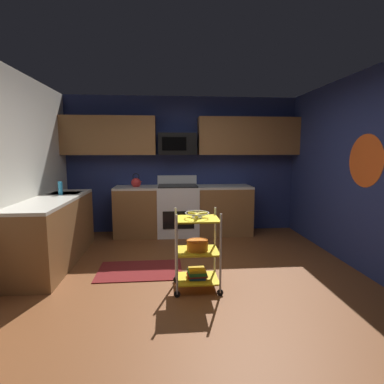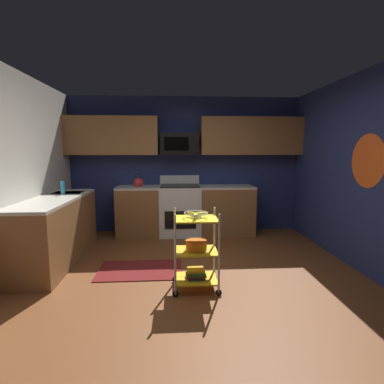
{
  "view_description": "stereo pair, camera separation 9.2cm",
  "coord_description": "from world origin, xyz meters",
  "px_view_note": "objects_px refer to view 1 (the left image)",
  "views": [
    {
      "loc": [
        -0.31,
        -3.51,
        1.58
      ],
      "look_at": [
        0.01,
        0.34,
        1.05
      ],
      "focal_mm": 28.38,
      "sensor_mm": 36.0,
      "label": 1
    },
    {
      "loc": [
        -0.22,
        -3.52,
        1.58
      ],
      "look_at": [
        0.01,
        0.34,
        1.05
      ],
      "focal_mm": 28.38,
      "sensor_mm": 36.0,
      "label": 2
    }
  ],
  "objects_px": {
    "mixing_bowl_large": "(197,245)",
    "book_stack": "(197,273)",
    "microwave": "(177,144)",
    "dish_soap_bottle": "(60,188)",
    "rolling_cart": "(197,251)",
    "oven_range": "(178,210)",
    "fruit_bowl": "(197,214)",
    "kettle": "(136,183)"
  },
  "relations": [
    {
      "from": "mixing_bowl_large",
      "to": "book_stack",
      "type": "xyz_separation_m",
      "value": [
        -0.0,
        -0.0,
        -0.34
      ]
    },
    {
      "from": "microwave",
      "to": "dish_soap_bottle",
      "type": "distance_m",
      "value": 2.19
    },
    {
      "from": "book_stack",
      "to": "microwave",
      "type": "bearing_deg",
      "value": 93.16
    },
    {
      "from": "rolling_cart",
      "to": "book_stack",
      "type": "relative_size",
      "value": 3.92
    },
    {
      "from": "rolling_cart",
      "to": "oven_range",
      "type": "bearing_deg",
      "value": 93.29
    },
    {
      "from": "mixing_bowl_large",
      "to": "book_stack",
      "type": "distance_m",
      "value": 0.34
    },
    {
      "from": "microwave",
      "to": "mixing_bowl_large",
      "type": "xyz_separation_m",
      "value": [
        0.14,
        -2.42,
        -1.18
      ]
    },
    {
      "from": "dish_soap_bottle",
      "to": "oven_range",
      "type": "bearing_deg",
      "value": 28.39
    },
    {
      "from": "microwave",
      "to": "oven_range",
      "type": "bearing_deg",
      "value": -89.74
    },
    {
      "from": "microwave",
      "to": "dish_soap_bottle",
      "type": "xyz_separation_m",
      "value": [
        -1.79,
        -1.07,
        -0.68
      ]
    },
    {
      "from": "fruit_bowl",
      "to": "book_stack",
      "type": "xyz_separation_m",
      "value": [
        0.0,
        -0.0,
        -0.69
      ]
    },
    {
      "from": "kettle",
      "to": "microwave",
      "type": "bearing_deg",
      "value": 8.09
    },
    {
      "from": "mixing_bowl_large",
      "to": "oven_range",
      "type": "bearing_deg",
      "value": 93.38
    },
    {
      "from": "rolling_cart",
      "to": "microwave",
      "type": "bearing_deg",
      "value": 93.16
    },
    {
      "from": "oven_range",
      "to": "dish_soap_bottle",
      "type": "relative_size",
      "value": 5.5
    },
    {
      "from": "oven_range",
      "to": "mixing_bowl_large",
      "type": "xyz_separation_m",
      "value": [
        0.14,
        -2.32,
        0.04
      ]
    },
    {
      "from": "rolling_cart",
      "to": "fruit_bowl",
      "type": "bearing_deg",
      "value": 97.13
    },
    {
      "from": "rolling_cart",
      "to": "dish_soap_bottle",
      "type": "xyz_separation_m",
      "value": [
        -1.92,
        1.35,
        0.57
      ]
    },
    {
      "from": "oven_range",
      "to": "rolling_cart",
      "type": "bearing_deg",
      "value": -86.71
    },
    {
      "from": "fruit_bowl",
      "to": "dish_soap_bottle",
      "type": "relative_size",
      "value": 1.36
    },
    {
      "from": "fruit_bowl",
      "to": "book_stack",
      "type": "distance_m",
      "value": 0.69
    },
    {
      "from": "microwave",
      "to": "book_stack",
      "type": "distance_m",
      "value": 2.86
    },
    {
      "from": "oven_range",
      "to": "book_stack",
      "type": "bearing_deg",
      "value": -86.71
    },
    {
      "from": "microwave",
      "to": "dish_soap_bottle",
      "type": "bearing_deg",
      "value": -149.08
    },
    {
      "from": "microwave",
      "to": "rolling_cart",
      "type": "distance_m",
      "value": 2.73
    },
    {
      "from": "fruit_bowl",
      "to": "dish_soap_bottle",
      "type": "distance_m",
      "value": 2.35
    },
    {
      "from": "rolling_cart",
      "to": "dish_soap_bottle",
      "type": "distance_m",
      "value": 2.42
    },
    {
      "from": "fruit_bowl",
      "to": "book_stack",
      "type": "height_order",
      "value": "fruit_bowl"
    },
    {
      "from": "rolling_cart",
      "to": "book_stack",
      "type": "bearing_deg",
      "value": -86.42
    },
    {
      "from": "microwave",
      "to": "mixing_bowl_large",
      "type": "height_order",
      "value": "microwave"
    },
    {
      "from": "fruit_bowl",
      "to": "mixing_bowl_large",
      "type": "relative_size",
      "value": 1.08
    },
    {
      "from": "kettle",
      "to": "rolling_cart",
      "type": "bearing_deg",
      "value": -68.81
    },
    {
      "from": "book_stack",
      "to": "kettle",
      "type": "distance_m",
      "value": 2.61
    },
    {
      "from": "fruit_bowl",
      "to": "oven_range",
      "type": "bearing_deg",
      "value": 93.29
    },
    {
      "from": "microwave",
      "to": "fruit_bowl",
      "type": "bearing_deg",
      "value": -86.84
    },
    {
      "from": "kettle",
      "to": "mixing_bowl_large",
      "type": "bearing_deg",
      "value": -68.74
    },
    {
      "from": "mixing_bowl_large",
      "to": "dish_soap_bottle",
      "type": "bearing_deg",
      "value": 144.98
    },
    {
      "from": "kettle",
      "to": "dish_soap_bottle",
      "type": "distance_m",
      "value": 1.41
    },
    {
      "from": "rolling_cart",
      "to": "mixing_bowl_large",
      "type": "distance_m",
      "value": 0.07
    },
    {
      "from": "mixing_bowl_large",
      "to": "kettle",
      "type": "distance_m",
      "value": 2.53
    },
    {
      "from": "oven_range",
      "to": "fruit_bowl",
      "type": "relative_size",
      "value": 4.04
    },
    {
      "from": "fruit_bowl",
      "to": "mixing_bowl_large",
      "type": "bearing_deg",
      "value": 0.0
    }
  ]
}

